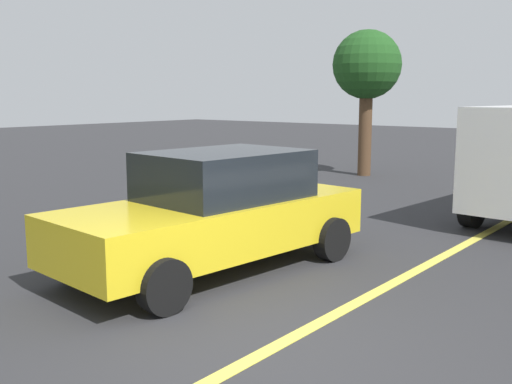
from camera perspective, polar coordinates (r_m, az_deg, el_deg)
The scene contains 4 objects.
ground_plane at distance 5.79m, azimuth 0.54°, elevation -15.21°, with size 80.00×80.00×0.00m, color #2D2D30.
lane_marking_centre at distance 8.21m, azimuth 13.74°, elevation -7.99°, with size 28.00×0.16×0.01m, color #E0D14C.
car_yellow_near_curb at distance 8.25m, azimuth -3.77°, elevation -1.82°, with size 4.63×2.33×1.64m.
tree_left_verge at distance 18.32m, azimuth 10.51°, elevation 11.55°, with size 2.03×2.03×4.31m.
Camera 1 is at (-4.15, -3.26, 2.39)m, focal length 42.03 mm.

